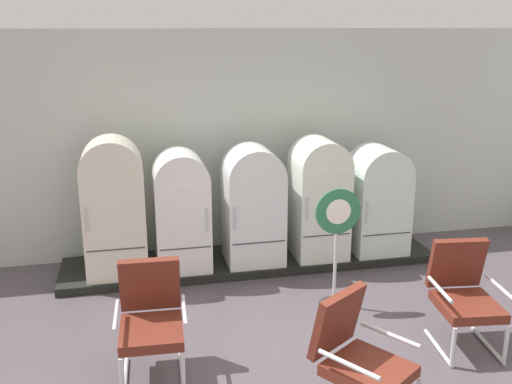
% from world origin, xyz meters
% --- Properties ---
extents(back_wall, '(11.76, 0.12, 2.91)m').
position_xyz_m(back_wall, '(0.00, 3.66, 1.47)').
color(back_wall, silver).
rests_on(back_wall, ground).
extents(display_plinth, '(4.69, 0.95, 0.10)m').
position_xyz_m(display_plinth, '(0.00, 3.02, 0.05)').
color(display_plinth, black).
rests_on(display_plinth, ground).
extents(refrigerator_0, '(0.70, 0.62, 1.63)m').
position_xyz_m(refrigerator_0, '(-1.65, 2.88, 0.97)').
color(refrigerator_0, silver).
rests_on(refrigerator_0, display_plinth).
extents(refrigerator_1, '(0.64, 0.69, 1.44)m').
position_xyz_m(refrigerator_1, '(-0.87, 2.92, 0.86)').
color(refrigerator_1, white).
rests_on(refrigerator_1, display_plinth).
extents(refrigerator_2, '(0.70, 0.68, 1.46)m').
position_xyz_m(refrigerator_2, '(0.01, 2.92, 0.87)').
color(refrigerator_2, white).
rests_on(refrigerator_2, display_plinth).
extents(refrigerator_3, '(0.65, 0.71, 1.51)m').
position_xyz_m(refrigerator_3, '(0.86, 2.93, 0.90)').
color(refrigerator_3, white).
rests_on(refrigerator_3, display_plinth).
extents(refrigerator_4, '(0.69, 0.69, 1.38)m').
position_xyz_m(refrigerator_4, '(1.65, 2.92, 0.82)').
color(refrigerator_4, silver).
rests_on(refrigerator_4, display_plinth).
extents(armchair_left, '(0.63, 0.74, 1.01)m').
position_xyz_m(armchair_left, '(-1.33, 0.89, 0.54)').
color(armchair_left, silver).
rests_on(armchair_left, ground).
extents(armchair_right, '(0.66, 0.77, 1.01)m').
position_xyz_m(armchair_right, '(1.57, 0.73, 0.54)').
color(armchair_right, silver).
rests_on(armchair_right, ground).
extents(armchair_center, '(0.84, 0.89, 1.01)m').
position_xyz_m(armchair_center, '(0.18, -0.06, 0.54)').
color(armchair_center, silver).
rests_on(armchair_center, ground).
extents(sign_stand, '(0.49, 0.32, 1.33)m').
position_xyz_m(sign_stand, '(0.65, 1.71, 0.67)').
color(sign_stand, '#2D2D30').
rests_on(sign_stand, ground).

